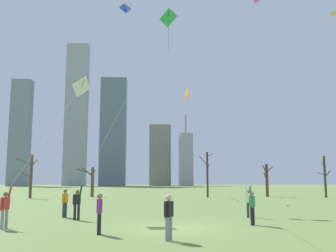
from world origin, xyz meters
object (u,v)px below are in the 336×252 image
distant_kite_drifting_left_purple (304,8)px  bare_tree_leftmost (267,178)px  kite_flyer_midfield_left_red (215,149)px  bare_tree_left_of_center (325,176)px  bystander_watching_nearby (169,215)px  distant_kite_drifting_right_blue (128,22)px  distant_kite_high_overhead_yellow (325,43)px  bare_tree_center (31,174)px  kite_flyer_foreground_right_green (92,173)px  bare_tree_right_of_center (207,173)px  kite_flyer_midfield_center_orange (238,181)px  kite_flyer_foreground_left_white (28,171)px  bare_tree_rightmost (92,180)px  bystander_strolling_midfield (65,202)px  distant_kite_low_near_trees_pink (255,20)px  bystander_far_off_by_trees (99,211)px

distant_kite_drifting_left_purple → bare_tree_leftmost: (1.61, 18.38, -15.75)m
kite_flyer_midfield_left_red → bare_tree_left_of_center: (19.68, 31.35, -0.80)m
bystander_watching_nearby → distant_kite_drifting_right_blue: 28.43m
bystander_watching_nearby → distant_kite_high_overhead_yellow: bearing=55.8°
bystander_watching_nearby → bare_tree_center: 37.59m
kite_flyer_foreground_right_green → distant_kite_drifting_left_purple: distant_kite_drifting_left_purple is taller
bystander_watching_nearby → bare_tree_right_of_center: (6.91, 35.63, 2.21)m
bare_tree_leftmost → distant_kite_drifting_right_blue: bearing=-140.3°
kite_flyer_midfield_center_orange → kite_flyer_foreground_left_white: size_ratio=1.04×
bare_tree_rightmost → bare_tree_leftmost: bare_tree_leftmost is taller
bystander_strolling_midfield → distant_kite_drifting_right_blue: 21.93m
bystander_watching_nearby → distant_kite_high_overhead_yellow: 43.55m
kite_flyer_midfield_center_orange → bare_tree_leftmost: bearing=69.5°
kite_flyer_foreground_right_green → distant_kite_high_overhead_yellow: distant_kite_high_overhead_yellow is taller
distant_kite_high_overhead_yellow → bare_tree_left_of_center: bearing=92.2°
bare_tree_left_of_center → distant_kite_low_near_trees_pink: bearing=-146.2°
bare_tree_right_of_center → bare_tree_center: 22.20m
kite_flyer_foreground_left_white → distant_kite_low_near_trees_pink: 33.80m
bare_tree_leftmost → distant_kite_drifting_left_purple: bearing=-95.0°
bystander_watching_nearby → bare_tree_rightmost: bearing=102.3°
bystander_watching_nearby → bare_tree_left_of_center: 40.93m
bare_tree_right_of_center → bare_tree_rightmost: bearing=170.4°
kite_flyer_midfield_center_orange → distant_kite_high_overhead_yellow: bearing=53.2°
bare_tree_right_of_center → bare_tree_leftmost: 8.71m
kite_flyer_midfield_left_red → distant_kite_low_near_trees_pink: size_ratio=0.54×
distant_kite_drifting_left_purple → bare_tree_leftmost: bearing=85.0°
bare_tree_rightmost → bare_tree_center: bare_tree_center is taller
kite_flyer_foreground_right_green → bare_tree_center: size_ratio=2.25×
distant_kite_low_near_trees_pink → bare_tree_leftmost: 21.22m
kite_flyer_midfield_center_orange → bystander_watching_nearby: 10.41m
kite_flyer_midfield_center_orange → bare_tree_center: size_ratio=1.72×
kite_flyer_midfield_center_orange → bare_tree_leftmost: 30.39m
kite_flyer_foreground_right_green → bare_tree_rightmost: 31.11m
kite_flyer_foreground_right_green → bystander_far_off_by_trees: size_ratio=7.45×
distant_kite_low_near_trees_pink → bare_tree_center: size_ratio=4.42×
kite_flyer_foreground_left_white → distant_kite_high_overhead_yellow: size_ratio=0.37×
kite_flyer_midfield_center_orange → bare_tree_right_of_center: 26.52m
kite_flyer_foreground_left_white → bare_tree_center: 30.26m
bystander_strolling_midfield → bare_tree_right_of_center: size_ratio=0.28×
kite_flyer_foreground_right_green → bare_tree_left_of_center: 37.42m
bare_tree_center → kite_flyer_foreground_left_white: bearing=-73.5°
bare_tree_leftmost → bystander_strolling_midfield: bearing=-126.2°
kite_flyer_foreground_left_white → distant_kite_high_overhead_yellow: distant_kite_high_overhead_yellow is taller
kite_flyer_foreground_left_white → bystander_strolling_midfield: kite_flyer_foreground_left_white is taller
kite_flyer_foreground_left_white → bare_tree_left_of_center: kite_flyer_foreground_left_white is taller
bystander_strolling_midfield → bare_tree_left_of_center: bare_tree_left_of_center is taller
distant_kite_drifting_right_blue → bare_tree_left_of_center: (24.82, 11.90, -15.20)m
kite_flyer_foreground_left_white → kite_flyer_midfield_center_orange: bearing=19.1°
kite_flyer_foreground_right_green → bare_tree_right_of_center: kite_flyer_foreground_right_green is taller
distant_kite_drifting_left_purple → kite_flyer_foreground_left_white: bearing=-145.5°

